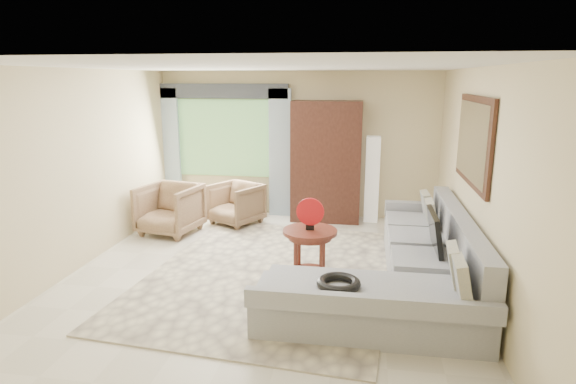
% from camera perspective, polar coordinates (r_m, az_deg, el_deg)
% --- Properties ---
extents(ground, '(6.00, 6.00, 0.00)m').
position_cam_1_polar(ground, '(6.21, -2.83, -10.13)').
color(ground, silver).
rests_on(ground, ground).
extents(area_rug, '(3.36, 4.26, 0.02)m').
position_cam_1_polar(area_rug, '(6.32, -2.08, -9.58)').
color(area_rug, beige).
rests_on(area_rug, ground).
extents(sectional_sofa, '(2.30, 3.46, 0.90)m').
position_cam_1_polar(sectional_sofa, '(5.85, 14.34, -9.07)').
color(sectional_sofa, '#A0A2A9').
rests_on(sectional_sofa, ground).
extents(tv_screen, '(0.14, 0.74, 0.48)m').
position_cam_1_polar(tv_screen, '(5.89, 17.03, -4.56)').
color(tv_screen, black).
rests_on(tv_screen, sectional_sofa).
extents(garden_hose, '(0.43, 0.43, 0.09)m').
position_cam_1_polar(garden_hose, '(4.74, 6.03, -10.71)').
color(garden_hose, black).
rests_on(garden_hose, sectional_sofa).
extents(coffee_table, '(0.67, 0.67, 0.67)m').
position_cam_1_polar(coffee_table, '(6.00, 2.60, -7.38)').
color(coffee_table, '#4E2014').
rests_on(coffee_table, ground).
extents(red_disc, '(0.34, 0.04, 0.34)m').
position_cam_1_polar(red_disc, '(5.83, 2.65, -2.34)').
color(red_disc, '#B61216').
rests_on(red_disc, coffee_table).
extents(armchair_left, '(1.02, 1.04, 0.81)m').
position_cam_1_polar(armchair_left, '(8.04, -13.84, -1.98)').
color(armchair_left, '#937850').
rests_on(armchair_left, ground).
extents(armchair_right, '(1.04, 1.05, 0.71)m').
position_cam_1_polar(armchair_right, '(8.37, -6.23, -1.39)').
color(armchair_right, '#805E46').
rests_on(armchair_right, ground).
extents(potted_plant, '(0.49, 0.43, 0.51)m').
position_cam_1_polar(potted_plant, '(8.99, -13.69, -1.34)').
color(potted_plant, '#999999').
rests_on(potted_plant, ground).
extents(armoire, '(1.20, 0.55, 2.10)m').
position_cam_1_polar(armoire, '(8.44, 4.57, 3.59)').
color(armoire, black).
rests_on(armoire, ground).
extents(floor_lamp, '(0.24, 0.24, 1.50)m').
position_cam_1_polar(floor_lamp, '(8.53, 9.93, 1.49)').
color(floor_lamp, silver).
rests_on(floor_lamp, ground).
extents(window, '(1.80, 0.04, 1.40)m').
position_cam_1_polar(window, '(8.98, -7.51, 6.37)').
color(window, '#669E59').
rests_on(window, wall_back).
extents(curtain_left, '(0.40, 0.08, 2.30)m').
position_cam_1_polar(curtain_left, '(9.28, -13.87, 4.76)').
color(curtain_left, '#9EB7CC').
rests_on(curtain_left, ground).
extents(curtain_right, '(0.40, 0.08, 2.30)m').
position_cam_1_polar(curtain_right, '(8.68, -0.95, 4.58)').
color(curtain_right, '#9EB7CC').
rests_on(curtain_right, ground).
extents(valance, '(2.40, 0.12, 0.26)m').
position_cam_1_polar(valance, '(8.85, -7.81, 11.78)').
color(valance, '#1E232D').
rests_on(valance, wall_back).
extents(wall_mirror, '(0.05, 1.70, 1.05)m').
position_cam_1_polar(wall_mirror, '(6.10, 21.11, 5.65)').
color(wall_mirror, black).
rests_on(wall_mirror, wall_right).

